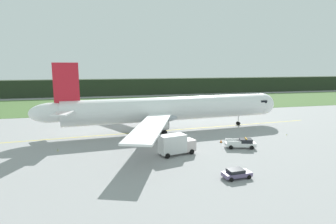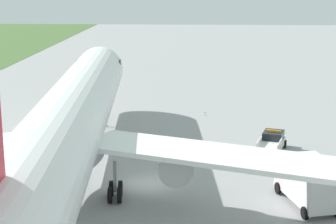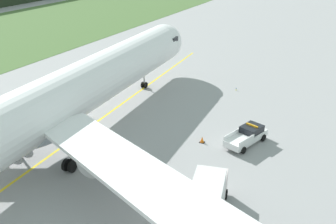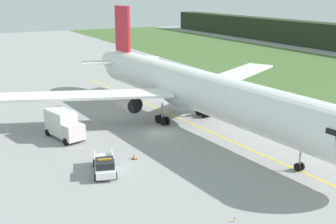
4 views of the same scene
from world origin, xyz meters
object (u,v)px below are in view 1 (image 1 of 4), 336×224
ops_pickup_truck (241,143)px  apron_cone (221,141)px  catering_truck (176,144)px  staff_car (236,173)px  airliner (168,109)px

ops_pickup_truck → apron_cone: (-2.19, 4.35, -0.57)m
catering_truck → staff_car: size_ratio=1.66×
airliner → staff_car: (2.40, -30.04, -4.46)m
airliner → catering_truck: (-3.11, -18.10, -3.26)m
catering_truck → staff_car: catering_truck is taller
ops_pickup_truck → staff_car: bearing=-120.9°
catering_truck → apron_cone: bearing=25.4°
airliner → staff_car: size_ratio=14.47×
ops_pickup_truck → staff_car: (-7.66, -12.80, -0.20)m
airliner → ops_pickup_truck: bearing=-59.7°
airliner → apron_cone: airliner is taller
staff_car → apron_cone: bearing=72.3°
airliner → catering_truck: size_ratio=8.70×
catering_truck → ops_pickup_truck: bearing=3.8°
ops_pickup_truck → apron_cone: 4.91m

